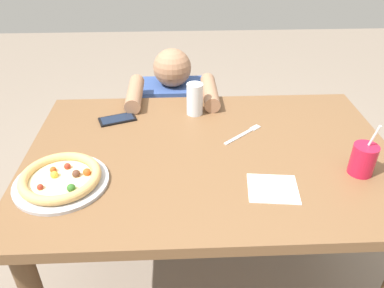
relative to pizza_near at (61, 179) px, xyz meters
The scene contains 9 objects.
ground_plane 0.94m from the pizza_near, 18.01° to the left, with size 8.00×8.00×0.00m, color gray.
dining_table 0.54m from the pizza_near, 18.01° to the left, with size 1.35×0.92×0.75m.
pizza_near is the anchor object (origin of this frame).
drink_cup_colored 1.00m from the pizza_near, ahead, with size 0.08×0.08×0.19m.
water_cup_clear 0.65m from the pizza_near, 45.05° to the left, with size 0.07×0.07×0.14m.
paper_napkin 0.69m from the pizza_near, ahead, with size 0.16×0.14×0.00m, color white.
fork 0.71m from the pizza_near, 23.48° to the left, with size 0.17×0.15×0.00m.
cell_phone 0.44m from the pizza_near, 72.46° to the left, with size 0.17×0.12×0.01m.
diner_seated 0.97m from the pizza_near, 66.00° to the left, with size 0.41×0.52×0.91m.
Camera 1 is at (-0.12, -1.16, 1.55)m, focal length 35.70 mm.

